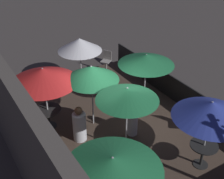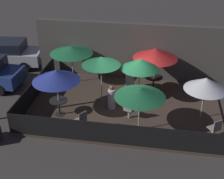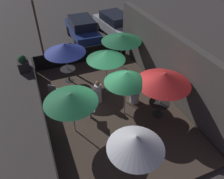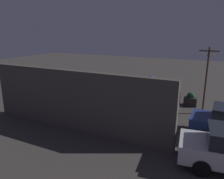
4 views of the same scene
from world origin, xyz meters
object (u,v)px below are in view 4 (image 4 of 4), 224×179
object	(u,v)px
patron_0	(113,100)
patio_umbrella_2	(137,94)
patio_umbrella_3	(64,76)
light_post	(206,78)
patron_1	(92,106)
planter_box	(191,100)
patio_umbrella_0	(69,83)
dining_table_1	(150,100)
patio_chair_0	(106,96)
patio_chair_2	(73,87)
dining_table_0	(70,106)
patio_chair_1	(136,95)
patio_umbrella_4	(117,80)
patio_umbrella_6	(90,79)
patio_umbrella_1	(151,79)
patio_umbrella_5	(105,75)

from	to	relation	value
patron_0	patio_umbrella_2	bearing A→B (deg)	-140.01
patio_umbrella_3	light_post	world-z (taller)	light_post
patron_1	planter_box	world-z (taller)	patron_1
patio_umbrella_0	dining_table_1	xyz separation A→B (m)	(-4.08, -3.13, -1.40)
dining_table_1	light_post	bearing A→B (deg)	-164.02
patio_chair_0	patio_chair_2	size ratio (longest dim) A/B	0.97
dining_table_0	patio_chair_1	world-z (taller)	patio_chair_1
patio_umbrella_0	dining_table_0	bearing A→B (deg)	-90.00
light_post	patio_chair_2	bearing A→B (deg)	1.20
patio_umbrella_4	patio_chair_1	xyz separation A→B (m)	(-0.36, -2.55, -1.58)
patio_umbrella_6	light_post	world-z (taller)	light_post
dining_table_1	patio_chair_2	distance (m)	6.75
patio_umbrella_6	patio_chair_1	bearing A→B (deg)	-128.06
patio_umbrella_6	patron_0	distance (m)	2.05
patio_umbrella_2	patio_umbrella_3	xyz separation A→B (m)	(6.57, -2.43, -0.13)
patio_umbrella_2	dining_table_1	xyz separation A→B (m)	(0.25, -3.20, -1.26)
patron_1	patio_chair_2	bearing A→B (deg)	104.38
patio_umbrella_2	patio_umbrella_4	distance (m)	2.52
dining_table_0	patio_umbrella_1	bearing A→B (deg)	-142.51
patio_umbrella_3	patio_umbrella_6	bearing A→B (deg)	161.31
patio_chair_2	patio_umbrella_5	bearing A→B (deg)	53.59
patio_umbrella_2	patio_umbrella_3	size ratio (longest dim) A/B	1.12
patio_umbrella_3	patron_0	world-z (taller)	patio_umbrella_3
patio_umbrella_1	patio_umbrella_3	distance (m)	6.37
patio_umbrella_5	dining_table_1	world-z (taller)	patio_umbrella_5
dining_table_1	planter_box	xyz separation A→B (m)	(-2.28, -2.21, -0.30)
patio_umbrella_1	planter_box	bearing A→B (deg)	-135.95
patio_umbrella_2	patio_chair_1	world-z (taller)	patio_umbrella_2
patio_umbrella_4	patio_chair_0	size ratio (longest dim) A/B	2.50
patio_umbrella_1	dining_table_0	bearing A→B (deg)	37.49
dining_table_0	patio_chair_0	distance (m)	3.10
patio_umbrella_0	patio_umbrella_4	size ratio (longest dim) A/B	0.98
patio_umbrella_3	patio_umbrella_5	world-z (taller)	patio_umbrella_5
patio_umbrella_2	patio_umbrella_4	size ratio (longest dim) A/B	0.98
patio_umbrella_4	patio_chair_1	size ratio (longest dim) A/B	2.46
patio_chair_1	patio_chair_0	bearing A→B (deg)	-110.07
patron_1	light_post	distance (m)	7.19
patio_umbrella_0	light_post	xyz separation A→B (m)	(-7.27, -4.04, 0.21)
light_post	patio_umbrella_5	bearing A→B (deg)	2.65
patron_0	planter_box	size ratio (longest dim) A/B	1.26
patio_chair_0	patio_chair_2	distance (m)	3.69
dining_table_1	patron_1	distance (m)	3.85
patron_1	light_post	size ratio (longest dim) A/B	0.30
dining_table_1	planter_box	bearing A→B (deg)	-135.95
patio_umbrella_6	patron_0	bearing A→B (deg)	-144.84
patio_umbrella_4	planter_box	bearing A→B (deg)	-136.23
patio_umbrella_1	patio_chair_0	size ratio (longest dim) A/B	2.43
patio_umbrella_2	patio_umbrella_3	bearing A→B (deg)	-20.28
light_post	patio_chair_0	bearing A→B (deg)	9.85
planter_box	patron_1	bearing A→B (deg)	42.31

